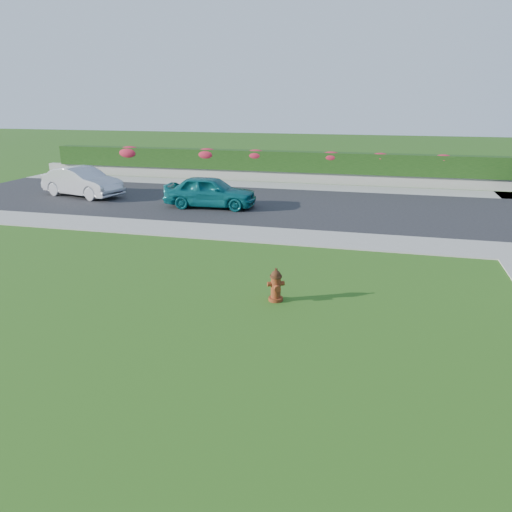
# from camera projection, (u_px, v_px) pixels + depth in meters

# --- Properties ---
(ground) EXTENTS (120.00, 120.00, 0.00)m
(ground) POSITION_uv_depth(u_px,v_px,m) (217.00, 373.00, 8.65)
(ground) COLOR black
(ground) RESTS_ON ground
(street_far) EXTENTS (26.00, 8.00, 0.04)m
(street_far) POSITION_uv_depth(u_px,v_px,m) (211.00, 202.00, 22.75)
(street_far) COLOR black
(street_far) RESTS_ON ground
(sidewalk_far) EXTENTS (24.00, 2.00, 0.04)m
(sidewalk_far) POSITION_uv_depth(u_px,v_px,m) (140.00, 227.00, 18.37)
(sidewalk_far) COLOR gray
(sidewalk_far) RESTS_ON ground
(sidewalk_beyond) EXTENTS (34.00, 2.00, 0.04)m
(sidewalk_beyond) POSITION_uv_depth(u_px,v_px,m) (314.00, 187.00, 26.42)
(sidewalk_beyond) COLOR gray
(sidewalk_beyond) RESTS_ON ground
(retaining_wall) EXTENTS (34.00, 0.40, 0.60)m
(retaining_wall) POSITION_uv_depth(u_px,v_px,m) (317.00, 178.00, 27.72)
(retaining_wall) COLOR gray
(retaining_wall) RESTS_ON ground
(hedge) EXTENTS (32.00, 0.90, 1.10)m
(hedge) POSITION_uv_depth(u_px,v_px,m) (318.00, 162.00, 27.56)
(hedge) COLOR black
(hedge) RESTS_ON retaining_wall
(fire_hydrant) EXTENTS (0.41, 0.39, 0.80)m
(fire_hydrant) POSITION_uv_depth(u_px,v_px,m) (276.00, 286.00, 11.61)
(fire_hydrant) COLOR #4C170B
(fire_hydrant) RESTS_ON ground
(sedan_teal) EXTENTS (4.01, 1.77, 1.34)m
(sedan_teal) POSITION_uv_depth(u_px,v_px,m) (210.00, 192.00, 21.37)
(sedan_teal) COLOR #0D5F65
(sedan_teal) RESTS_ON street_far
(sedan_silver) EXTENTS (4.42, 2.53, 1.38)m
(sedan_silver) POSITION_uv_depth(u_px,v_px,m) (82.00, 182.00, 23.74)
(sedan_silver) COLOR #AEB0B6
(sedan_silver) RESTS_ON street_far
(flower_clump_a) EXTENTS (1.54, 0.99, 0.77)m
(flower_clump_a) POSITION_uv_depth(u_px,v_px,m) (130.00, 153.00, 30.07)
(flower_clump_a) COLOR red
(flower_clump_a) RESTS_ON hedge
(flower_clump_b) EXTENTS (1.39, 0.89, 0.70)m
(flower_clump_b) POSITION_uv_depth(u_px,v_px,m) (207.00, 154.00, 28.90)
(flower_clump_b) COLOR red
(flower_clump_b) RESTS_ON hedge
(flower_clump_c) EXTENTS (1.26, 0.81, 0.63)m
(flower_clump_c) POSITION_uv_depth(u_px,v_px,m) (256.00, 155.00, 28.21)
(flower_clump_c) COLOR red
(flower_clump_c) RESTS_ON hedge
(flower_clump_d) EXTENTS (1.21, 0.78, 0.61)m
(flower_clump_d) POSITION_uv_depth(u_px,v_px,m) (331.00, 157.00, 27.21)
(flower_clump_d) COLOR red
(flower_clump_d) RESTS_ON hedge
(flower_clump_e) EXTENTS (1.10, 0.71, 0.55)m
(flower_clump_e) POSITION_uv_depth(u_px,v_px,m) (380.00, 158.00, 26.58)
(flower_clump_e) COLOR red
(flower_clump_e) RESTS_ON hedge
(flower_clump_f) EXTENTS (1.10, 0.71, 0.55)m
(flower_clump_f) POSITION_uv_depth(u_px,v_px,m) (443.00, 160.00, 25.83)
(flower_clump_f) COLOR red
(flower_clump_f) RESTS_ON hedge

